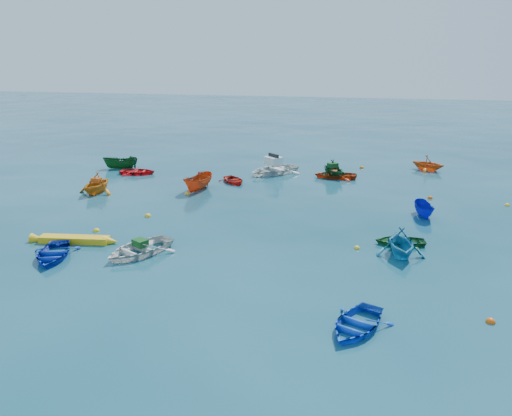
% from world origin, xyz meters
% --- Properties ---
extents(ground, '(160.00, 160.00, 0.00)m').
position_xyz_m(ground, '(0.00, 0.00, 0.00)').
color(ground, '#093546').
rests_on(ground, ground).
extents(dinghy_blue_sw, '(3.07, 3.60, 0.63)m').
position_xyz_m(dinghy_blue_sw, '(-8.07, -3.18, 0.00)').
color(dinghy_blue_sw, '#0D2BA8').
rests_on(dinghy_blue_sw, ground).
extents(dinghy_white_near, '(3.89, 4.28, 0.73)m').
position_xyz_m(dinghy_white_near, '(-4.31, -1.90, 0.00)').
color(dinghy_white_near, silver).
rests_on(dinghy_white_near, ground).
extents(dinghy_blue_se, '(3.07, 3.50, 0.60)m').
position_xyz_m(dinghy_blue_se, '(5.94, -6.66, 0.00)').
color(dinghy_blue_se, blue).
rests_on(dinghy_blue_se, ground).
extents(dinghy_orange_w, '(2.71, 3.06, 1.50)m').
position_xyz_m(dinghy_orange_w, '(-11.52, 7.41, 0.00)').
color(dinghy_orange_w, orange).
rests_on(dinghy_orange_w, ground).
extents(dinghy_green_e, '(2.67, 2.05, 0.51)m').
position_xyz_m(dinghy_green_e, '(8.01, 1.87, 0.00)').
color(dinghy_green_e, '#135323').
rests_on(dinghy_green_e, ground).
extents(dinghy_cyan_se, '(2.65, 2.98, 1.43)m').
position_xyz_m(dinghy_cyan_se, '(7.92, 0.44, 0.00)').
color(dinghy_cyan_se, teal).
rests_on(dinghy_cyan_se, ground).
extents(dinghy_red_nw, '(2.99, 2.30, 0.57)m').
position_xyz_m(dinghy_red_nw, '(-11.07, 12.94, 0.00)').
color(dinghy_red_nw, red).
rests_on(dinghy_red_nw, ground).
extents(sampan_orange_n, '(1.85, 3.36, 1.23)m').
position_xyz_m(sampan_orange_n, '(-4.96, 9.44, 0.00)').
color(sampan_orange_n, '#C14012').
rests_on(sampan_orange_n, ground).
extents(dinghy_green_n, '(3.43, 3.52, 1.41)m').
position_xyz_m(dinghy_green_n, '(3.97, 15.07, 0.00)').
color(dinghy_green_n, '#135526').
rests_on(dinghy_green_n, ground).
extents(dinghy_red_ne, '(3.30, 2.45, 0.66)m').
position_xyz_m(dinghy_red_ne, '(4.15, 14.74, 0.00)').
color(dinghy_red_ne, '#B8390F').
rests_on(dinghy_red_ne, ground).
extents(sampan_blue_far, '(1.18, 2.53, 0.95)m').
position_xyz_m(sampan_blue_far, '(9.69, 6.63, 0.00)').
color(sampan_blue_far, '#0D13A9').
rests_on(sampan_blue_far, ground).
extents(dinghy_red_far, '(2.93, 3.06, 0.52)m').
position_xyz_m(dinghy_red_far, '(-3.07, 11.90, 0.00)').
color(dinghy_red_far, '#AC180E').
rests_on(dinghy_red_far, ground).
extents(dinghy_orange_far, '(3.27, 3.12, 1.34)m').
position_xyz_m(dinghy_orange_far, '(11.31, 18.71, 0.00)').
color(dinghy_orange_far, '#DA5B14').
rests_on(dinghy_orange_far, ground).
extents(sampan_green_far, '(2.93, 1.94, 1.06)m').
position_xyz_m(sampan_green_far, '(-13.21, 14.45, 0.00)').
color(sampan_green_far, '#0F4118').
rests_on(sampan_green_far, ground).
extents(kayak_yellow, '(4.28, 1.13, 0.43)m').
position_xyz_m(kayak_yellow, '(-8.13, -1.19, 0.00)').
color(kayak_yellow, yellow).
rests_on(kayak_yellow, ground).
extents(motorboat_white, '(5.10, 5.17, 1.48)m').
position_xyz_m(motorboat_white, '(-0.67, 15.20, 0.00)').
color(motorboat_white, silver).
rests_on(motorboat_white, ground).
extents(tarp_green_a, '(0.84, 0.78, 0.33)m').
position_xyz_m(tarp_green_a, '(-4.26, -1.81, 0.53)').
color(tarp_green_a, '#134F1A').
rests_on(tarp_green_a, dinghy_white_near).
extents(tarp_orange_a, '(0.64, 0.51, 0.29)m').
position_xyz_m(tarp_orange_a, '(-11.51, 7.46, 0.89)').
color(tarp_orange_a, '#C85014').
rests_on(tarp_orange_a, dinghy_orange_w).
extents(tarp_green_b, '(0.89, 0.85, 0.34)m').
position_xyz_m(tarp_green_b, '(3.91, 15.15, 0.88)').
color(tarp_green_b, '#114419').
rests_on(tarp_green_b, dinghy_green_n).
extents(tarp_orange_b, '(0.47, 0.60, 0.28)m').
position_xyz_m(tarp_orange_b, '(4.05, 14.73, 0.47)').
color(tarp_orange_b, red).
rests_on(tarp_orange_b, dinghy_red_ne).
extents(buoy_ye_a, '(0.38, 0.38, 0.38)m').
position_xyz_m(buoy_ye_a, '(-6.12, 3.36, 0.00)').
color(buoy_ye_a, yellow).
rests_on(buoy_ye_a, ground).
extents(buoy_or_b, '(0.35, 0.35, 0.35)m').
position_xyz_m(buoy_or_b, '(10.68, -5.27, 0.00)').
color(buoy_or_b, '#DB510B').
rests_on(buoy_or_b, ground).
extents(buoy_ye_b, '(0.35, 0.35, 0.35)m').
position_xyz_m(buoy_ye_b, '(-7.85, 0.51, 0.00)').
color(buoy_ye_b, yellow).
rests_on(buoy_ye_b, ground).
extents(buoy_or_c, '(0.33, 0.33, 0.33)m').
position_xyz_m(buoy_or_c, '(-5.70, 11.15, 0.00)').
color(buoy_or_c, '#FC5D0D').
rests_on(buoy_or_c, ground).
extents(buoy_ye_c, '(0.29, 0.29, 0.29)m').
position_xyz_m(buoy_ye_c, '(5.91, 0.83, 0.00)').
color(buoy_ye_c, yellow).
rests_on(buoy_ye_c, ground).
extents(buoy_or_d, '(0.34, 0.34, 0.34)m').
position_xyz_m(buoy_or_d, '(10.53, 10.51, 0.00)').
color(buoy_or_d, '#D54E0B').
rests_on(buoy_or_d, ground).
extents(buoy_ye_d, '(0.35, 0.35, 0.35)m').
position_xyz_m(buoy_ye_d, '(-5.40, 8.28, 0.00)').
color(buoy_ye_d, yellow).
rests_on(buoy_ye_d, ground).
extents(buoy_or_e, '(0.36, 0.36, 0.36)m').
position_xyz_m(buoy_or_e, '(6.12, 18.39, 0.00)').
color(buoy_or_e, '#D45D0B').
rests_on(buoy_or_e, ground).
extents(buoy_ye_e, '(0.31, 0.31, 0.31)m').
position_xyz_m(buoy_ye_e, '(15.05, 9.79, 0.00)').
color(buoy_ye_e, yellow).
rests_on(buoy_ye_e, ground).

